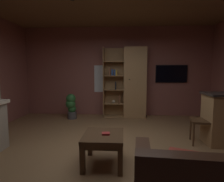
{
  "coord_description": "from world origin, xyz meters",
  "views": [
    {
      "loc": [
        0.22,
        -3.17,
        1.43
      ],
      "look_at": [
        0.0,
        0.4,
        1.05
      ],
      "focal_mm": 29.49,
      "sensor_mm": 36.0,
      "label": 1
    }
  ],
  "objects_px": {
    "bookshelf_cabinet": "(132,83)",
    "table_book_0": "(106,134)",
    "dining_chair": "(207,118)",
    "wall_mounted_tv": "(171,74)",
    "potted_floor_plant": "(71,105)",
    "coffee_table": "(103,140)"
  },
  "relations": [
    {
      "from": "potted_floor_plant",
      "to": "wall_mounted_tv",
      "type": "distance_m",
      "value": 3.27
    },
    {
      "from": "dining_chair",
      "to": "wall_mounted_tv",
      "type": "xyz_separation_m",
      "value": [
        -0.13,
        2.32,
        0.83
      ]
    },
    {
      "from": "table_book_0",
      "to": "dining_chair",
      "type": "height_order",
      "value": "dining_chair"
    },
    {
      "from": "table_book_0",
      "to": "potted_floor_plant",
      "type": "distance_m",
      "value": 2.98
    },
    {
      "from": "coffee_table",
      "to": "table_book_0",
      "type": "xyz_separation_m",
      "value": [
        0.04,
        -0.01,
        0.11
      ]
    },
    {
      "from": "coffee_table",
      "to": "table_book_0",
      "type": "distance_m",
      "value": 0.11
    },
    {
      "from": "bookshelf_cabinet",
      "to": "potted_floor_plant",
      "type": "bearing_deg",
      "value": -168.91
    },
    {
      "from": "table_book_0",
      "to": "wall_mounted_tv",
      "type": "relative_size",
      "value": 0.12
    },
    {
      "from": "table_book_0",
      "to": "wall_mounted_tv",
      "type": "height_order",
      "value": "wall_mounted_tv"
    },
    {
      "from": "wall_mounted_tv",
      "to": "table_book_0",
      "type": "bearing_deg",
      "value": -118.66
    },
    {
      "from": "dining_chair",
      "to": "potted_floor_plant",
      "type": "bearing_deg",
      "value": 151.32
    },
    {
      "from": "bookshelf_cabinet",
      "to": "table_book_0",
      "type": "bearing_deg",
      "value": -99.81
    },
    {
      "from": "coffee_table",
      "to": "bookshelf_cabinet",
      "type": "bearing_deg",
      "value": 79.46
    },
    {
      "from": "bookshelf_cabinet",
      "to": "coffee_table",
      "type": "bearing_deg",
      "value": -100.54
    },
    {
      "from": "table_book_0",
      "to": "dining_chair",
      "type": "distance_m",
      "value": 2.12
    },
    {
      "from": "coffee_table",
      "to": "table_book_0",
      "type": "relative_size",
      "value": 5.71
    },
    {
      "from": "bookshelf_cabinet",
      "to": "potted_floor_plant",
      "type": "height_order",
      "value": "bookshelf_cabinet"
    },
    {
      "from": "bookshelf_cabinet",
      "to": "potted_floor_plant",
      "type": "relative_size",
      "value": 2.84
    },
    {
      "from": "table_book_0",
      "to": "dining_chair",
      "type": "bearing_deg",
      "value": 26.0
    },
    {
      "from": "coffee_table",
      "to": "potted_floor_plant",
      "type": "relative_size",
      "value": 0.89
    },
    {
      "from": "dining_chair",
      "to": "potted_floor_plant",
      "type": "xyz_separation_m",
      "value": [
        -3.21,
        1.75,
        -0.12
      ]
    },
    {
      "from": "bookshelf_cabinet",
      "to": "coffee_table",
      "type": "xyz_separation_m",
      "value": [
        -0.56,
        -3.03,
        -0.69
      ]
    }
  ]
}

